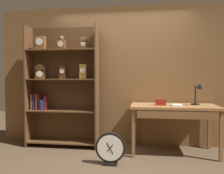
{
  "coord_description": "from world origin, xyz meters",
  "views": [
    {
      "loc": [
        0.4,
        -2.93,
        1.24
      ],
      "look_at": [
        -0.12,
        0.73,
        1.1
      ],
      "focal_mm": 36.37,
      "sensor_mm": 36.0,
      "label": 1
    }
  ],
  "objects_px": {
    "toolbox_small": "(161,102)",
    "open_repair_manual": "(177,105)",
    "workbench": "(174,110)",
    "round_clock_large": "(110,148)",
    "bookshelf": "(61,85)",
    "desk_lamp": "(198,92)"
  },
  "relations": [
    {
      "from": "workbench",
      "to": "desk_lamp",
      "type": "bearing_deg",
      "value": 11.32
    },
    {
      "from": "desk_lamp",
      "to": "round_clock_large",
      "type": "xyz_separation_m",
      "value": [
        -1.36,
        -0.73,
        -0.78
      ]
    },
    {
      "from": "open_repair_manual",
      "to": "bookshelf",
      "type": "bearing_deg",
      "value": 176.0
    },
    {
      "from": "bookshelf",
      "to": "toolbox_small",
      "type": "xyz_separation_m",
      "value": [
        1.78,
        -0.19,
        -0.27
      ]
    },
    {
      "from": "desk_lamp",
      "to": "toolbox_small",
      "type": "xyz_separation_m",
      "value": [
        -0.62,
        -0.12,
        -0.17
      ]
    },
    {
      "from": "bookshelf",
      "to": "open_repair_manual",
      "type": "height_order",
      "value": "bookshelf"
    },
    {
      "from": "desk_lamp",
      "to": "open_repair_manual",
      "type": "distance_m",
      "value": 0.45
    },
    {
      "from": "toolbox_small",
      "to": "round_clock_large",
      "type": "xyz_separation_m",
      "value": [
        -0.75,
        -0.61,
        -0.61
      ]
    },
    {
      "from": "toolbox_small",
      "to": "round_clock_large",
      "type": "distance_m",
      "value": 1.14
    },
    {
      "from": "workbench",
      "to": "toolbox_small",
      "type": "bearing_deg",
      "value": -168.97
    },
    {
      "from": "open_repair_manual",
      "to": "round_clock_large",
      "type": "relative_size",
      "value": 0.47
    },
    {
      "from": "desk_lamp",
      "to": "toolbox_small",
      "type": "bearing_deg",
      "value": -168.78
    },
    {
      "from": "workbench",
      "to": "round_clock_large",
      "type": "bearing_deg",
      "value": -146.02
    },
    {
      "from": "workbench",
      "to": "open_repair_manual",
      "type": "height_order",
      "value": "open_repair_manual"
    },
    {
      "from": "bookshelf",
      "to": "toolbox_small",
      "type": "bearing_deg",
      "value": -6.21
    },
    {
      "from": "toolbox_small",
      "to": "open_repair_manual",
      "type": "relative_size",
      "value": 0.77
    },
    {
      "from": "workbench",
      "to": "round_clock_large",
      "type": "xyz_separation_m",
      "value": [
        -0.96,
        -0.65,
        -0.48
      ]
    },
    {
      "from": "desk_lamp",
      "to": "open_repair_manual",
      "type": "height_order",
      "value": "desk_lamp"
    },
    {
      "from": "bookshelf",
      "to": "workbench",
      "type": "relative_size",
      "value": 1.56
    },
    {
      "from": "bookshelf",
      "to": "round_clock_large",
      "type": "relative_size",
      "value": 4.65
    },
    {
      "from": "desk_lamp",
      "to": "open_repair_manual",
      "type": "xyz_separation_m",
      "value": [
        -0.36,
        -0.18,
        -0.2
      ]
    },
    {
      "from": "toolbox_small",
      "to": "round_clock_large",
      "type": "relative_size",
      "value": 0.36
    }
  ]
}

